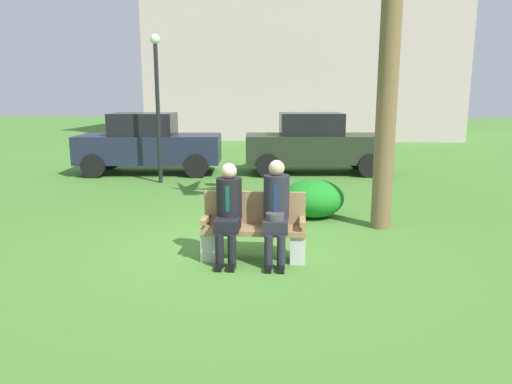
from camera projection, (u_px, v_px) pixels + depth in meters
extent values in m
plane|color=#477D2F|center=(230.00, 252.00, 6.82)|extent=(80.00, 80.00, 0.00)
cube|color=#99754C|center=(254.00, 230.00, 6.46)|extent=(1.38, 0.44, 0.07)
cube|color=#99754C|center=(255.00, 208.00, 6.59)|extent=(1.38, 0.06, 0.45)
cube|color=#99754C|center=(205.00, 219.00, 6.48)|extent=(0.08, 0.44, 0.06)
cube|color=#99754C|center=(303.00, 221.00, 6.38)|extent=(0.08, 0.44, 0.06)
cube|color=silver|center=(210.00, 245.00, 6.55)|extent=(0.20, 0.37, 0.38)
cube|color=silver|center=(298.00, 247.00, 6.46)|extent=(0.20, 0.37, 0.38)
cube|color=black|center=(227.00, 224.00, 6.29)|extent=(0.32, 0.38, 0.16)
cylinder|color=black|center=(220.00, 251.00, 6.18)|extent=(0.11, 0.11, 0.45)
cylinder|color=black|center=(232.00, 251.00, 6.16)|extent=(0.11, 0.11, 0.45)
cube|color=black|center=(219.00, 267.00, 6.16)|extent=(0.09, 0.22, 0.07)
cube|color=black|center=(231.00, 267.00, 6.14)|extent=(0.09, 0.22, 0.07)
cylinder|color=black|center=(229.00, 198.00, 6.42)|extent=(0.34, 0.34, 0.53)
cube|color=#144C3D|center=(227.00, 199.00, 6.25)|extent=(0.05, 0.01, 0.34)
sphere|color=beige|center=(229.00, 171.00, 6.34)|extent=(0.21, 0.21, 0.21)
cube|color=#23232D|center=(276.00, 225.00, 6.25)|extent=(0.32, 0.38, 0.16)
cylinder|color=#23232D|center=(269.00, 252.00, 6.13)|extent=(0.11, 0.11, 0.45)
cylinder|color=#23232D|center=(281.00, 253.00, 6.11)|extent=(0.11, 0.11, 0.45)
cube|color=black|center=(268.00, 268.00, 6.11)|extent=(0.09, 0.22, 0.07)
cube|color=black|center=(281.00, 268.00, 6.09)|extent=(0.09, 0.22, 0.07)
cylinder|color=#23232D|center=(276.00, 197.00, 6.36)|extent=(0.34, 0.34, 0.58)
cube|color=navy|center=(276.00, 198.00, 6.20)|extent=(0.05, 0.01, 0.37)
sphere|color=tan|center=(277.00, 168.00, 6.29)|extent=(0.21, 0.21, 0.21)
cylinder|color=#404040|center=(275.00, 216.00, 6.20)|extent=(0.24, 0.24, 0.09)
cylinder|color=brown|center=(388.00, 80.00, 7.62)|extent=(0.33, 0.33, 4.84)
ellipsoid|color=#1C7E21|center=(313.00, 198.00, 8.72)|extent=(1.10, 1.01, 0.69)
cube|color=#1E2338|center=(150.00, 148.00, 13.47)|extent=(4.02, 1.90, 0.76)
cube|color=black|center=(143.00, 124.00, 13.34)|extent=(1.81, 1.50, 0.60)
cylinder|color=black|center=(202.00, 158.00, 14.32)|extent=(0.65, 0.20, 0.64)
cylinder|color=black|center=(196.00, 166.00, 12.80)|extent=(0.65, 0.20, 0.64)
cylinder|color=black|center=(110.00, 158.00, 14.30)|extent=(0.65, 0.20, 0.64)
cylinder|color=black|center=(93.00, 166.00, 12.77)|extent=(0.65, 0.20, 0.64)
cube|color=#232D1E|center=(316.00, 148.00, 13.53)|extent=(4.02, 1.88, 0.76)
cube|color=black|center=(311.00, 124.00, 13.39)|extent=(1.81, 1.50, 0.60)
cylinder|color=black|center=(358.00, 158.00, 14.37)|extent=(0.65, 0.19, 0.64)
cylinder|color=black|center=(370.00, 166.00, 12.85)|extent=(0.65, 0.19, 0.64)
cylinder|color=black|center=(266.00, 158.00, 14.36)|extent=(0.65, 0.19, 0.64)
cylinder|color=black|center=(268.00, 166.00, 12.84)|extent=(0.65, 0.19, 0.64)
cylinder|color=black|center=(158.00, 115.00, 11.83)|extent=(0.10, 0.10, 3.36)
sphere|color=white|center=(155.00, 39.00, 11.47)|extent=(0.24, 0.24, 0.24)
cube|color=#C6ABAB|center=(302.00, 46.00, 24.90)|extent=(15.05, 6.39, 9.26)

